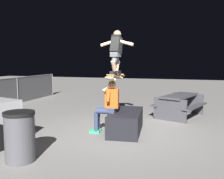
% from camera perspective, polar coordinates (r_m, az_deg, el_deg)
% --- Properties ---
extents(ground_plane, '(40.00, 40.00, 0.00)m').
position_cam_1_polar(ground_plane, '(6.78, 2.32, -9.66)').
color(ground_plane, slate).
extents(ledge_box_main, '(1.71, 0.95, 0.56)m').
position_cam_1_polar(ledge_box_main, '(6.74, 3.17, -7.33)').
color(ledge_box_main, black).
rests_on(ledge_box_main, ground).
extents(person_sitting_on_ledge, '(0.60, 0.77, 1.39)m').
position_cam_1_polar(person_sitting_on_ledge, '(6.53, -0.96, -3.19)').
color(person_sitting_on_ledge, '#2D3856').
rests_on(person_sitting_on_ledge, ground).
extents(skateboard, '(1.03, 0.24, 0.16)m').
position_cam_1_polar(skateboard, '(6.45, 0.80, 2.88)').
color(skateboard, '#AD8451').
extents(skater_airborne, '(0.62, 0.89, 1.12)m').
position_cam_1_polar(skater_airborne, '(6.50, 0.97, 8.97)').
color(skater_airborne, black).
extents(kicker_ramp, '(1.21, 1.12, 0.45)m').
position_cam_1_polar(kicker_ramp, '(8.89, 2.90, -5.26)').
color(kicker_ramp, '#38383D').
rests_on(kicker_ramp, ground).
extents(picnic_table_back, '(2.06, 1.85, 0.75)m').
position_cam_1_polar(picnic_table_back, '(8.78, 15.09, -2.81)').
color(picnic_table_back, '#38383D').
rests_on(picnic_table_back, ground).
extents(trash_bin, '(0.58, 0.58, 0.95)m').
position_cam_1_polar(trash_bin, '(5.09, -20.24, -9.98)').
color(trash_bin, '#47474C').
rests_on(trash_bin, ground).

